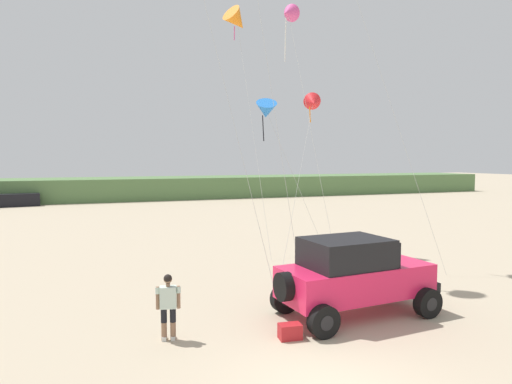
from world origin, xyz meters
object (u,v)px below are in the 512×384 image
at_px(jeep, 354,274).
at_px(kite_pink_ribbon, 237,21).
at_px(distant_sedan, 15,200).
at_px(kite_red_delta, 288,14).
at_px(person_watching, 168,303).
at_px(kite_orange_streamer, 266,110).
at_px(cooler_box, 290,331).
at_px(kite_yellow_diamond, 313,103).

xyz_separation_m(jeep, kite_pink_ribbon, (0.71, 13.08, 10.82)).
height_order(distant_sedan, kite_pink_ribbon, kite_pink_ribbon).
xyz_separation_m(jeep, kite_red_delta, (2.12, 9.42, 10.27)).
xyz_separation_m(person_watching, kite_orange_streamer, (6.23, 9.30, 5.87)).
bearing_deg(distant_sedan, person_watching, -85.16).
height_order(cooler_box, kite_orange_streamer, kite_orange_streamer).
bearing_deg(person_watching, kite_red_delta, 51.72).
bearing_deg(distant_sedan, cooler_box, -81.43).
bearing_deg(kite_yellow_diamond, kite_pink_ribbon, 110.68).
distance_m(cooler_box, kite_pink_ribbon, 18.62).
height_order(jeep, cooler_box, jeep).
bearing_deg(kite_pink_ribbon, jeep, -93.09).
relative_size(person_watching, kite_pink_ribbon, 0.13).
height_order(person_watching, cooler_box, person_watching).
relative_size(jeep, kite_red_delta, 0.41).
bearing_deg(kite_pink_ribbon, kite_red_delta, -68.86).
bearing_deg(kite_red_delta, cooler_box, -113.68).
bearing_deg(kite_red_delta, jeep, -102.71).
xyz_separation_m(jeep, cooler_box, (-2.42, -0.95, -1.01)).
bearing_deg(kite_orange_streamer, kite_pink_ribbon, 93.67).
height_order(kite_pink_ribbon, kite_yellow_diamond, kite_pink_ribbon).
bearing_deg(distant_sedan, jeep, -77.67).
bearing_deg(kite_orange_streamer, person_watching, -123.84).
distance_m(jeep, kite_red_delta, 14.09).
distance_m(jeep, kite_orange_streamer, 10.92).
height_order(kite_orange_streamer, kite_yellow_diamond, kite_yellow_diamond).
xyz_separation_m(kite_pink_ribbon, kite_yellow_diamond, (1.98, -5.24, -4.94)).
xyz_separation_m(distant_sedan, kite_yellow_diamond, (16.46, -29.15, 6.48)).
bearing_deg(kite_pink_ribbon, person_watching, -114.65).
height_order(person_watching, distant_sedan, person_watching).
bearing_deg(person_watching, kite_orange_streamer, 56.16).
height_order(person_watching, kite_yellow_diamond, kite_yellow_diamond).
bearing_deg(kite_yellow_diamond, cooler_box, -120.13).
relative_size(jeep, cooler_box, 8.82).
bearing_deg(cooler_box, person_watching, 166.83).
distance_m(person_watching, kite_red_delta, 15.94).
distance_m(person_watching, kite_yellow_diamond, 12.75).
height_order(kite_yellow_diamond, kite_red_delta, kite_red_delta).
relative_size(distant_sedan, kite_orange_streamer, 0.56).
xyz_separation_m(cooler_box, distant_sedan, (-11.36, 37.94, 0.41)).
xyz_separation_m(distant_sedan, kite_orange_streamer, (14.73, -27.67, 6.21)).
bearing_deg(jeep, kite_yellow_diamond, 71.11).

